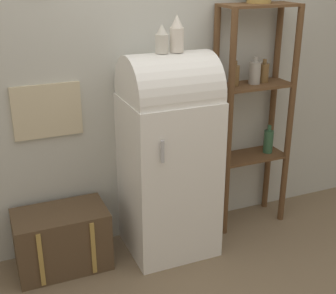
# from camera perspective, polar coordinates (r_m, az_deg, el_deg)

# --- Properties ---
(ground_plane) EXTENTS (12.00, 12.00, 0.00)m
(ground_plane) POSITION_cam_1_polar(r_m,az_deg,el_deg) (3.55, 1.81, -14.02)
(ground_plane) COLOR #7A664C
(wall_back) EXTENTS (7.00, 0.09, 2.70)m
(wall_back) POSITION_cam_1_polar(r_m,az_deg,el_deg) (3.49, -2.00, 9.74)
(wall_back) COLOR #B7B7AD
(wall_back) RESTS_ON ground_plane
(refrigerator) EXTENTS (0.63, 0.60, 1.51)m
(refrigerator) POSITION_cam_1_polar(r_m,az_deg,el_deg) (3.38, 0.09, -0.65)
(refrigerator) COLOR white
(refrigerator) RESTS_ON ground_plane
(suitcase_trunk) EXTENTS (0.65, 0.39, 0.44)m
(suitcase_trunk) POSITION_cam_1_polar(r_m,az_deg,el_deg) (3.49, -12.79, -10.94)
(suitcase_trunk) COLOR brown
(suitcase_trunk) RESTS_ON ground_plane
(shelf_unit) EXTENTS (0.61, 0.29, 1.79)m
(shelf_unit) POSITION_cam_1_polar(r_m,az_deg,el_deg) (3.75, 10.36, 4.90)
(shelf_unit) COLOR brown
(shelf_unit) RESTS_ON ground_plane
(vase_left) EXTENTS (0.09, 0.09, 0.19)m
(vase_left) POSITION_cam_1_polar(r_m,az_deg,el_deg) (3.13, -0.76, 12.95)
(vase_left) COLOR beige
(vase_left) RESTS_ON refrigerator
(vase_center) EXTENTS (0.09, 0.09, 0.25)m
(vase_center) POSITION_cam_1_polar(r_m,az_deg,el_deg) (3.17, 1.09, 13.54)
(vase_center) COLOR silver
(vase_center) RESTS_ON refrigerator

